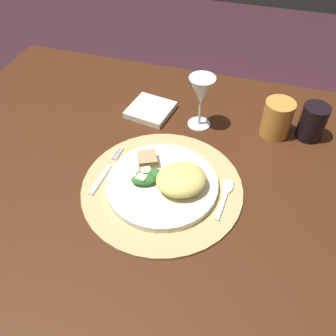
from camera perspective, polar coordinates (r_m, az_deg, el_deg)
The scene contains 13 objects.
ground_plane at distance 1.54m, azimuth -2.77°, elevation -19.50°, with size 6.00×6.00×0.00m, color #361B23.
dining_table at distance 1.00m, azimuth -4.04°, elevation -4.55°, with size 1.22×0.97×0.75m.
placemat at distance 0.86m, azimuth -0.94°, elevation -3.09°, with size 0.39×0.39×0.01m, color tan.
dinner_plate at distance 0.85m, azimuth -0.95°, elevation -2.59°, with size 0.27×0.27×0.02m, color silver.
pasta_serving at distance 0.82m, azimuth 2.11°, elevation -1.86°, with size 0.12×0.10×0.05m, color #E4D36A.
salad_greens at distance 0.84m, azimuth -3.25°, elevation -1.44°, with size 0.07×0.07×0.03m.
bread_piece at distance 0.88m, azimuth -3.29°, elevation 1.36°, with size 0.05×0.04×0.02m, color tan.
fork at distance 0.90m, azimuth -9.95°, elevation -0.67°, with size 0.02×0.17×0.00m.
spoon at distance 0.86m, azimuth 9.22°, elevation -3.75°, with size 0.03×0.13×0.01m.
napkin at distance 1.08m, azimuth -2.80°, elevation 9.19°, with size 0.12×0.12×0.02m, color white.
wine_glass at distance 0.97m, azimuth 5.30°, elevation 11.78°, with size 0.07×0.07×0.15m.
amber_tumbler at distance 1.02m, azimuth 16.89°, elevation 7.52°, with size 0.08×0.08×0.10m, color #CF893A.
dark_tumbler at distance 1.04m, azimuth 21.94°, elevation 6.77°, with size 0.07×0.07×0.10m, color black.
Camera 1 is at (0.25, -0.58, 1.40)m, focal length 38.44 mm.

